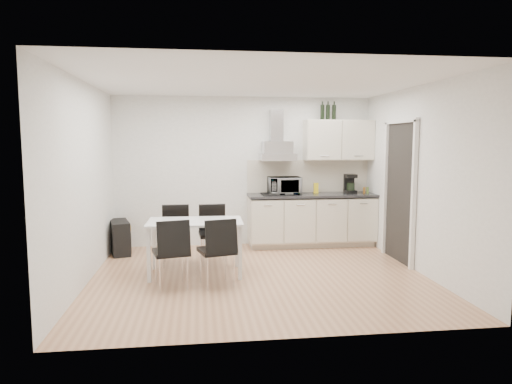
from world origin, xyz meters
TOP-DOWN VIEW (x-y plane):
  - ground at (0.00, 0.00)m, footprint 4.50×4.50m
  - wall_back at (0.00, 2.00)m, footprint 4.50×0.10m
  - wall_front at (0.00, -2.00)m, footprint 4.50×0.10m
  - wall_left at (-2.25, 0.00)m, footprint 0.10×4.00m
  - wall_right at (2.25, 0.00)m, footprint 0.10×4.00m
  - ceiling at (0.00, 0.00)m, footprint 4.50×4.50m
  - doorway at (2.21, 0.55)m, footprint 0.08×1.04m
  - kitchenette at (1.19, 1.73)m, footprint 2.22×0.64m
  - dining_table at (-0.86, 0.21)m, footprint 1.30×0.76m
  - chair_far_left at (-1.15, 0.74)m, footprint 0.45×0.51m
  - chair_far_right at (-0.59, 0.72)m, footprint 0.47×0.53m
  - chair_near_left at (-1.16, -0.32)m, footprint 0.54×0.59m
  - chair_near_right at (-0.59, -0.32)m, footprint 0.55×0.59m
  - guitar_amp at (-2.09, 1.55)m, footprint 0.44×0.69m
  - floor_speaker at (-0.54, 1.90)m, footprint 0.20×0.19m

SIDE VIEW (x-z plane):
  - ground at x=0.00m, z-range 0.00..0.00m
  - floor_speaker at x=-0.54m, z-range 0.00..0.29m
  - guitar_amp at x=-2.09m, z-range 0.00..0.54m
  - chair_far_left at x=-1.15m, z-range 0.00..0.88m
  - chair_far_right at x=-0.59m, z-range 0.00..0.88m
  - chair_near_left at x=-1.16m, z-range 0.00..0.88m
  - chair_near_right at x=-0.59m, z-range 0.00..0.88m
  - dining_table at x=-0.86m, z-range 0.28..1.03m
  - kitchenette at x=1.19m, z-range -0.43..2.09m
  - doorway at x=2.21m, z-range 0.00..2.10m
  - wall_back at x=0.00m, z-range 0.00..2.60m
  - wall_front at x=0.00m, z-range 0.00..2.60m
  - wall_left at x=-2.25m, z-range 0.00..2.60m
  - wall_right at x=2.25m, z-range 0.00..2.60m
  - ceiling at x=0.00m, z-range 2.60..2.60m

